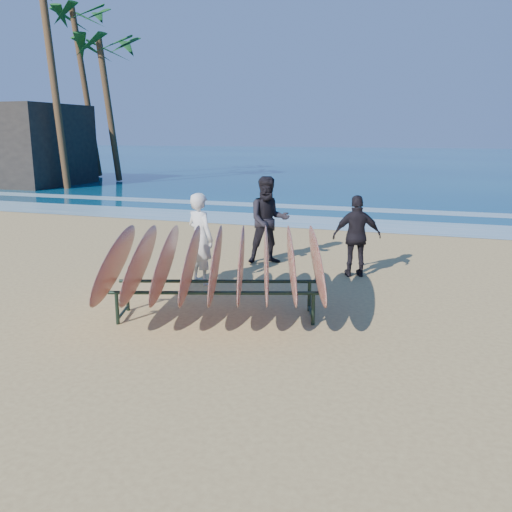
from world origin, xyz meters
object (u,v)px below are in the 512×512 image
(person_dark_b, at_px, (357,236))
(palm_right, at_px, (81,19))
(person_white, at_px, (200,239))
(surfboard_rack, at_px, (216,262))
(palm_mid, at_px, (106,49))
(person_dark_a, at_px, (268,220))

(person_dark_b, distance_m, palm_right, 29.02)
(person_white, bearing_deg, person_dark_b, -124.45)
(person_white, bearing_deg, surfboard_rack, 148.18)
(person_white, relative_size, palm_mid, 0.21)
(person_dark_b, height_order, palm_right, palm_right)
(palm_mid, height_order, palm_right, palm_right)
(surfboard_rack, height_order, palm_right, palm_right)
(surfboard_rack, relative_size, person_white, 2.23)
(person_dark_a, height_order, palm_right, palm_right)
(palm_right, bearing_deg, palm_mid, -36.37)
(palm_right, bearing_deg, surfboard_rack, -51.07)
(surfboard_rack, distance_m, person_dark_a, 3.77)
(surfboard_rack, distance_m, person_dark_b, 3.65)
(person_white, distance_m, palm_right, 28.27)
(person_dark_a, bearing_deg, palm_mid, 103.09)
(palm_mid, bearing_deg, person_dark_a, -48.16)
(person_dark_b, bearing_deg, surfboard_rack, 44.04)
(surfboard_rack, bearing_deg, palm_right, 110.81)
(surfboard_rack, height_order, person_white, person_white)
(palm_right, bearing_deg, person_white, -50.48)
(surfboard_rack, distance_m, palm_mid, 26.03)
(person_dark_a, height_order, palm_mid, palm_mid)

